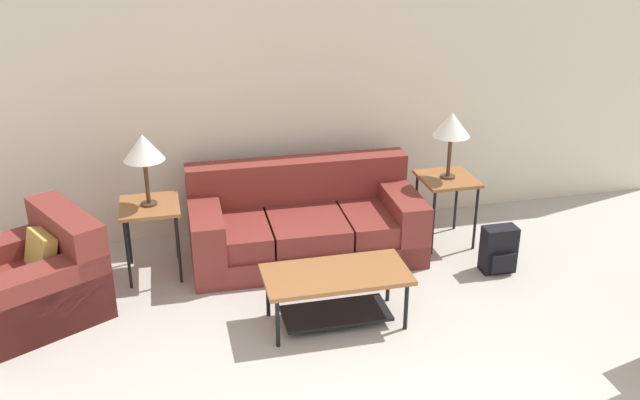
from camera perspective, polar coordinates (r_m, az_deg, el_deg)
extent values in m
cube|color=silver|center=(6.81, -2.39, 8.13)|extent=(8.30, 0.06, 2.60)
cube|color=maroon|center=(6.57, -1.16, -3.61)|extent=(2.09, 1.02, 0.22)
cube|color=maroon|center=(6.37, -7.24, -2.58)|extent=(0.69, 0.89, 0.20)
cube|color=maroon|center=(6.45, -1.14, -2.03)|extent=(0.69, 0.89, 0.20)
cube|color=maroon|center=(6.61, 4.73, -1.47)|extent=(0.69, 0.89, 0.20)
cube|color=maroon|center=(6.68, -1.80, 1.67)|extent=(2.07, 0.30, 0.40)
cube|color=maroon|center=(6.39, -9.08, -2.91)|extent=(0.30, 0.99, 0.58)
cube|color=maroon|center=(6.70, 6.35, -1.47)|extent=(0.30, 0.99, 0.58)
cube|color=maroon|center=(6.08, -22.09, -6.89)|extent=(1.29, 1.28, 0.40)
cube|color=maroon|center=(6.00, -19.60, -2.58)|extent=(0.68, 0.95, 0.40)
cube|color=maroon|center=(6.33, -23.32, -5.02)|extent=(0.97, 0.68, 0.56)
cube|color=maroon|center=(5.75, -20.98, -7.56)|extent=(0.97, 0.68, 0.56)
cube|color=tan|center=(5.97, -21.47, -4.05)|extent=(0.33, 0.39, 0.36)
cube|color=#935B33|center=(5.44, 1.30, -5.98)|extent=(1.11, 0.55, 0.04)
cylinder|color=black|center=(5.28, -3.41, -9.78)|extent=(0.03, 0.03, 0.41)
cylinder|color=black|center=(5.51, 6.90, -8.42)|extent=(0.03, 0.03, 0.41)
cylinder|color=black|center=(5.64, -4.19, -7.45)|extent=(0.03, 0.03, 0.41)
cylinder|color=black|center=(5.85, 5.48, -6.29)|extent=(0.03, 0.03, 0.41)
cube|color=black|center=(5.61, 1.27, -9.04)|extent=(0.83, 0.38, 0.02)
cube|color=#935B33|center=(6.22, -13.50, -0.48)|extent=(0.50, 0.53, 0.03)
cylinder|color=black|center=(6.16, -15.12, -4.27)|extent=(0.03, 0.03, 0.63)
cylinder|color=black|center=(6.15, -11.23, -3.92)|extent=(0.03, 0.03, 0.63)
cylinder|color=black|center=(6.56, -15.09, -2.50)|extent=(0.03, 0.03, 0.63)
cylinder|color=black|center=(6.56, -11.44, -2.17)|extent=(0.03, 0.03, 0.63)
cube|color=#935B33|center=(6.73, 10.16, 1.68)|extent=(0.50, 0.53, 0.03)
cylinder|color=black|center=(6.59, 9.04, -1.82)|extent=(0.03, 0.03, 0.63)
cylinder|color=black|center=(6.76, 12.34, -1.45)|extent=(0.03, 0.03, 0.63)
cylinder|color=black|center=(6.97, 7.68, -0.30)|extent=(0.03, 0.03, 0.63)
cylinder|color=black|center=(7.13, 10.84, 0.01)|extent=(0.03, 0.03, 0.63)
cylinder|color=#472D1E|center=(6.21, -13.52, -0.27)|extent=(0.14, 0.14, 0.02)
cylinder|color=#472D1E|center=(6.13, -13.69, 1.45)|extent=(0.04, 0.04, 0.39)
cone|color=white|center=(6.03, -13.96, 4.12)|extent=(0.34, 0.34, 0.22)
cylinder|color=#472D1E|center=(6.72, 10.18, 1.87)|extent=(0.14, 0.14, 0.02)
cylinder|color=#472D1E|center=(6.65, 10.30, 3.49)|extent=(0.04, 0.04, 0.39)
cone|color=white|center=(6.56, 10.49, 5.97)|extent=(0.34, 0.34, 0.22)
cube|color=black|center=(6.47, 14.10, -3.83)|extent=(0.30, 0.17, 0.42)
cube|color=black|center=(6.42, 14.43, -4.90)|extent=(0.22, 0.05, 0.17)
cylinder|color=black|center=(6.50, 13.07, -3.35)|extent=(0.02, 0.02, 0.31)
cylinder|color=black|center=(6.57, 14.36, -3.18)|extent=(0.02, 0.02, 0.31)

